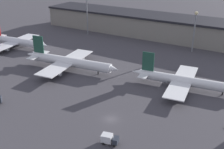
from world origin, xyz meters
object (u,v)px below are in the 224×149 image
at_px(airplane_2, 185,81).
at_px(airplane_1, 69,62).
at_px(service_vehicle_1, 109,139).
at_px(airplane_0, 17,42).

bearing_deg(airplane_2, airplane_1, -178.42).
bearing_deg(service_vehicle_1, airplane_2, 67.33).
bearing_deg(airplane_0, airplane_1, -19.50).
xyz_separation_m(airplane_0, airplane_1, (45.28, -9.99, 0.16)).
height_order(airplane_0, airplane_2, airplane_2).
distance_m(airplane_0, service_vehicle_1, 101.03).
xyz_separation_m(airplane_0, airplane_2, (96.71, -2.18, -0.26)).
xyz_separation_m(airplane_0, service_vehicle_1, (89.34, -47.13, -1.77)).
bearing_deg(airplane_1, airplane_2, 1.58).
distance_m(airplane_0, airplane_1, 46.37).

